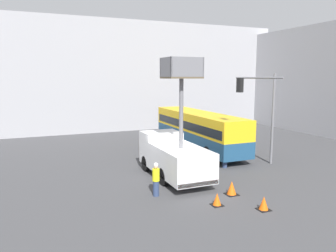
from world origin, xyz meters
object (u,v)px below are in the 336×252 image
city_bus (198,128)px  traffic_cone_mid_road (264,204)px  utility_truck (173,154)px  traffic_cone_near_truck (232,188)px  traffic_cone_far_side (217,200)px  traffic_light_pole (262,104)px  road_worker_directing (225,154)px  road_worker_near_truck (156,179)px

city_bus → traffic_cone_mid_road: 12.95m
city_bus → traffic_cone_mid_road: city_bus is taller
utility_truck → traffic_cone_near_truck: bearing=-66.5°
city_bus → traffic_cone_mid_road: size_ratio=18.60×
city_bus → traffic_cone_far_side: 12.27m
city_bus → traffic_light_pole: (1.51, -6.28, 2.44)m
traffic_cone_mid_road → utility_truck: bearing=107.4°
traffic_light_pole → traffic_cone_far_side: traffic_light_pole is taller
traffic_cone_near_truck → traffic_cone_far_side: size_ratio=1.19×
road_worker_directing → traffic_cone_far_side: bearing=-75.4°
traffic_light_pole → traffic_cone_near_truck: (-4.88, -3.90, -4.00)m
road_worker_near_truck → traffic_cone_far_side: bearing=-88.1°
traffic_cone_far_side → road_worker_near_truck: bearing=134.2°
traffic_light_pole → city_bus: bearing=103.5°
utility_truck → road_worker_near_truck: (-2.08, -2.50, -0.61)m
traffic_light_pole → traffic_cone_near_truck: traffic_light_pole is taller
utility_truck → traffic_cone_near_truck: size_ratio=9.87×
utility_truck → traffic_cone_far_side: size_ratio=11.79×
city_bus → traffic_cone_near_truck: 10.83m
city_bus → utility_truck: bearing=143.8°
road_worker_near_truck → traffic_cone_mid_road: bearing=-84.7°
road_worker_near_truck → traffic_cone_far_side: 3.32m
city_bus → traffic_cone_far_side: (-4.86, -11.15, -1.62)m
city_bus → traffic_cone_mid_road: bearing=168.4°
road_worker_directing → city_bus: bearing=131.1°
road_worker_near_truck → road_worker_directing: road_worker_directing is taller
utility_truck → road_worker_directing: bearing=9.8°
road_worker_directing → traffic_cone_near_truck: (-2.48, -4.58, -0.60)m
road_worker_directing → traffic_cone_mid_road: size_ratio=2.89×
utility_truck → traffic_light_pole: (6.56, 0.04, 2.84)m
road_worker_near_truck → traffic_cone_far_side: road_worker_near_truck is taller
city_bus → traffic_light_pole: 6.91m
traffic_light_pole → road_worker_directing: traffic_light_pole is taller
road_worker_directing → utility_truck: bearing=-120.1°
traffic_light_pole → road_worker_near_truck: (-8.64, -2.53, -3.45)m
utility_truck → traffic_light_pole: bearing=0.3°
road_worker_directing → traffic_cone_far_side: (-3.97, -5.55, -0.66)m
utility_truck → city_bus: 8.10m
utility_truck → road_worker_directing: size_ratio=3.85×
city_bus → road_worker_directing: (-0.89, -5.60, -0.96)m
traffic_light_pole → road_worker_near_truck: size_ratio=3.58×
traffic_light_pole → traffic_cone_far_side: 8.98m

